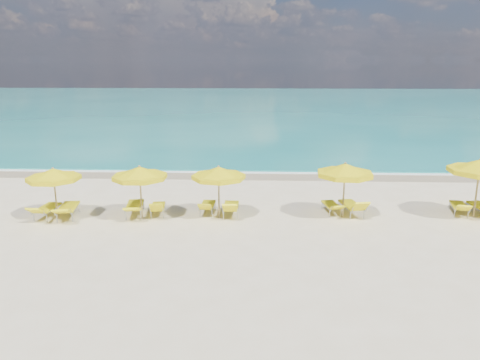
{
  "coord_description": "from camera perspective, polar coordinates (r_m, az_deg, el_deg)",
  "views": [
    {
      "loc": [
        0.81,
        -17.97,
        6.2
      ],
      "look_at": [
        0.0,
        1.5,
        1.2
      ],
      "focal_mm": 35.0,
      "sensor_mm": 36.0,
      "label": 1
    }
  ],
  "objects": [
    {
      "name": "foam_line",
      "position": [
        26.91,
        0.59,
        1.07
      ],
      "size": [
        120.0,
        1.2,
        0.03
      ],
      "primitive_type": "cube",
      "color": "white",
      "rests_on": "ground"
    },
    {
      "name": "lounger_4_left",
      "position": [
        19.58,
        -3.97,
        -3.48
      ],
      "size": [
        0.6,
        1.68,
        0.72
      ],
      "rotation": [
        0.0,
        0.0,
        -0.03
      ],
      "color": "#A5A8AD",
      "rests_on": "ground"
    },
    {
      "name": "lounger_3_left",
      "position": [
        19.75,
        -12.69,
        -3.55
      ],
      "size": [
        0.95,
        2.11,
        0.73
      ],
      "rotation": [
        0.0,
        0.0,
        0.15
      ],
      "color": "#A5A8AD",
      "rests_on": "ground"
    },
    {
      "name": "umbrella_3",
      "position": [
        18.79,
        -12.13,
        0.8
      ],
      "size": [
        2.89,
        2.89,
        2.22
      ],
      "rotation": [
        0.0,
        0.0,
        0.42
      ],
      "color": "#A58B52",
      "rests_on": "ground"
    },
    {
      "name": "umbrella_4",
      "position": [
        18.5,
        -2.63,
        0.81
      ],
      "size": [
        2.47,
        2.47,
        2.18
      ],
      "rotation": [
        0.0,
        0.0,
        0.16
      ],
      "color": "#A58B52",
      "rests_on": "ground"
    },
    {
      "name": "lounger_3_right",
      "position": [
        19.63,
        -9.96,
        -3.63
      ],
      "size": [
        0.74,
        1.63,
        0.77
      ],
      "rotation": [
        0.0,
        0.0,
        0.13
      ],
      "color": "#A5A8AD",
      "rests_on": "ground"
    },
    {
      "name": "umbrella_2",
      "position": [
        19.84,
        -21.79,
        0.58
      ],
      "size": [
        2.72,
        2.72,
        2.13
      ],
      "rotation": [
        0.0,
        0.0,
        0.36
      ],
      "color": "#A58B52",
      "rests_on": "ground"
    },
    {
      "name": "whitecap_near",
      "position": [
        36.16,
        -8.54,
        4.36
      ],
      "size": [
        14.0,
        0.36,
        0.05
      ],
      "primitive_type": "cube",
      "color": "white",
      "rests_on": "ground"
    },
    {
      "name": "umbrella_5",
      "position": [
        19.01,
        12.68,
        1.15
      ],
      "size": [
        2.86,
        2.86,
        2.3
      ],
      "rotation": [
        0.0,
        0.0,
        0.31
      ],
      "color": "#A58B52",
      "rests_on": "ground"
    },
    {
      "name": "lounger_2_left",
      "position": [
        20.6,
        -22.45,
        -3.61
      ],
      "size": [
        0.71,
        1.88,
        0.75
      ],
      "rotation": [
        0.0,
        0.0,
        -0.06
      ],
      "color": "#A5A8AD",
      "rests_on": "ground"
    },
    {
      "name": "whitecap_far",
      "position": [
        43.03,
        12.03,
        5.79
      ],
      "size": [
        18.0,
        0.3,
        0.05
      ],
      "primitive_type": "cube",
      "color": "white",
      "rests_on": "ground"
    },
    {
      "name": "ocean",
      "position": [
        66.27,
        1.69,
        9.02
      ],
      "size": [
        120.0,
        80.0,
        0.3
      ],
      "primitive_type": "cube",
      "color": "#157A75",
      "rests_on": "ground"
    },
    {
      "name": "lounger_6_left",
      "position": [
        21.43,
        25.12,
        -3.25
      ],
      "size": [
        0.9,
        1.81,
        0.71
      ],
      "rotation": [
        0.0,
        0.0,
        -0.21
      ],
      "color": "#A5A8AD",
      "rests_on": "ground"
    },
    {
      "name": "umbrella_6",
      "position": [
        20.81,
        27.19,
        1.43
      ],
      "size": [
        3.09,
        3.09,
        2.47
      ],
      "rotation": [
        0.0,
        0.0,
        0.32
      ],
      "color": "#A58B52",
      "rests_on": "ground"
    },
    {
      "name": "lounger_5_right",
      "position": [
        19.88,
        13.45,
        -3.48
      ],
      "size": [
        0.99,
        1.96,
        0.88
      ],
      "rotation": [
        0.0,
        0.0,
        0.2
      ],
      "color": "#A5A8AD",
      "rests_on": "ground"
    },
    {
      "name": "lounger_2_right",
      "position": [
        20.25,
        -20.22,
        -3.65
      ],
      "size": [
        0.97,
        2.13,
        0.75
      ],
      "rotation": [
        0.0,
        0.0,
        0.16
      ],
      "color": "#A5A8AD",
      "rests_on": "ground"
    },
    {
      "name": "lounger_5_left",
      "position": [
        19.94,
        11.11,
        -3.42
      ],
      "size": [
        0.8,
        1.72,
        0.64
      ],
      "rotation": [
        0.0,
        0.0,
        0.17
      ],
      "color": "#A5A8AD",
      "rests_on": "ground"
    },
    {
      "name": "lounger_4_right",
      "position": [
        19.25,
        -1.09,
        -3.69
      ],
      "size": [
        0.63,
        1.81,
        0.83
      ],
      "rotation": [
        0.0,
        0.0,
        0.01
      ],
      "color": "#A5A8AD",
      "rests_on": "ground"
    },
    {
      "name": "wet_sand_band",
      "position": [
        26.13,
        0.54,
        0.67
      ],
      "size": [
        120.0,
        2.6,
        0.01
      ],
      "primitive_type": "cube",
      "color": "tan",
      "rests_on": "ground"
    },
    {
      "name": "ground_plane",
      "position": [
        19.03,
        -0.19,
        -4.63
      ],
      "size": [
        120.0,
        120.0,
        0.0
      ],
      "primitive_type": "plane",
      "color": "beige"
    }
  ]
}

